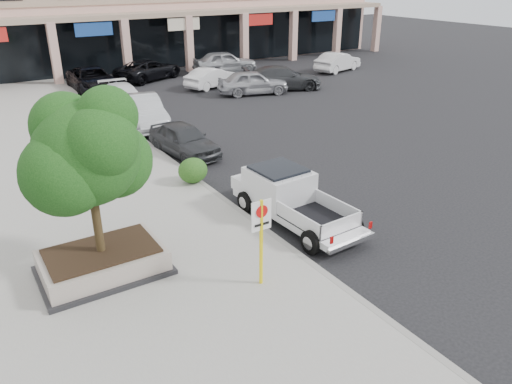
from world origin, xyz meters
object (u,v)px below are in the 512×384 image
at_px(no_parking_sign, 261,231).
at_px(lot_car_e, 225,62).
at_px(curb_car_c, 123,98).
at_px(planter, 103,262).
at_px(planter_tree, 91,152).
at_px(curb_car_d, 92,80).
at_px(lot_car_f, 338,62).
at_px(curb_car_a, 184,139).
at_px(lot_car_b, 212,77).
at_px(curb_car_b, 143,111).
at_px(lot_car_c, 282,78).
at_px(lot_car_d, 149,70).
at_px(pickup_truck, 296,200).
at_px(lot_car_a, 253,82).

relative_size(no_parking_sign, lot_car_e, 0.47).
bearing_deg(curb_car_c, planter, -107.22).
xyz_separation_m(planter_tree, curb_car_c, (5.92, 16.19, -2.71)).
xyz_separation_m(curb_car_d, lot_car_f, (18.35, -3.14, -0.04)).
height_order(planter_tree, curb_car_a, planter_tree).
bearing_deg(planter, lot_car_b, 55.38).
xyz_separation_m(planter_tree, lot_car_b, (12.98, 18.84, -2.74)).
height_order(curb_car_c, lot_car_e, lot_car_e).
bearing_deg(planter_tree, curb_car_a, 52.71).
height_order(curb_car_b, lot_car_f, curb_car_b).
xyz_separation_m(lot_car_c, lot_car_d, (-6.35, 7.81, -0.03)).
bearing_deg(lot_car_b, curb_car_a, 128.50).
bearing_deg(curb_car_d, lot_car_e, 7.86).
height_order(curb_car_b, lot_car_c, curb_car_b).
bearing_deg(no_parking_sign, planter, 141.06).
xyz_separation_m(pickup_truck, curb_car_c, (0.00, 16.53, -0.09)).
height_order(curb_car_a, lot_car_d, lot_car_d).
relative_size(curb_car_a, curb_car_b, 0.83).
xyz_separation_m(planter, lot_car_b, (13.11, 18.99, 0.20)).
distance_m(no_parking_sign, lot_car_a, 21.52).
distance_m(no_parking_sign, lot_car_c, 22.98).
bearing_deg(planter_tree, no_parking_sign, -41.78).
relative_size(curb_car_b, lot_car_d, 0.93).
height_order(planter_tree, curb_car_c, planter_tree).
bearing_deg(lot_car_e, lot_car_d, 93.38).
relative_size(lot_car_d, lot_car_f, 1.18).
xyz_separation_m(curb_car_a, lot_car_b, (7.32, 11.41, -0.02)).
relative_size(pickup_truck, lot_car_f, 1.14).
bearing_deg(curb_car_a, no_parking_sign, -110.71).
distance_m(pickup_truck, lot_car_c, 19.36).
xyz_separation_m(lot_car_b, lot_car_e, (3.29, 4.11, 0.17)).
height_order(curb_car_d, lot_car_f, curb_car_d).
bearing_deg(pickup_truck, lot_car_a, 59.45).
distance_m(curb_car_b, lot_car_a, 9.19).
relative_size(no_parking_sign, lot_car_c, 0.44).
bearing_deg(lot_car_c, curb_car_b, 128.98).
distance_m(planter_tree, no_parking_sign, 4.48).
xyz_separation_m(planter_tree, lot_car_f, (24.13, 18.82, -2.68)).
xyz_separation_m(pickup_truck, lot_car_a, (8.35, 15.96, -0.03)).
height_order(curb_car_c, lot_car_a, lot_car_a).
bearing_deg(no_parking_sign, curb_car_b, 80.26).
bearing_deg(no_parking_sign, curb_car_d, 83.74).
height_order(lot_car_a, lot_car_e, lot_car_e).
bearing_deg(curb_car_c, curb_car_b, -90.72).
xyz_separation_m(pickup_truck, lot_car_e, (10.35, 23.29, 0.04)).
distance_m(curb_car_a, curb_car_c, 8.77).
distance_m(pickup_truck, curb_car_c, 16.53).
distance_m(planter_tree, curb_car_b, 13.87).
bearing_deg(lot_car_e, lot_car_c, -167.47).
bearing_deg(curb_car_d, curb_car_b, -88.14).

